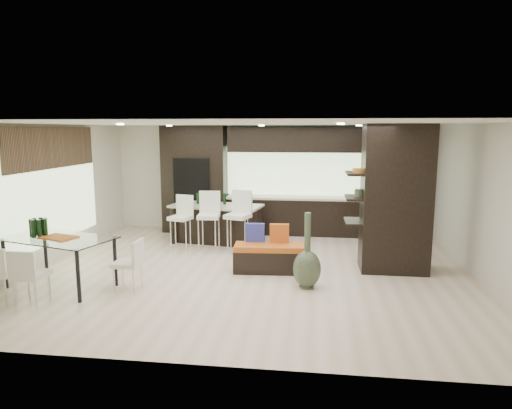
# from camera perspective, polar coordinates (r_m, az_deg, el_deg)

# --- Properties ---
(ground) EXTENTS (8.00, 8.00, 0.00)m
(ground) POSITION_cam_1_polar(r_m,az_deg,el_deg) (8.58, -0.52, -8.25)
(ground) COLOR beige
(ground) RESTS_ON ground
(back_wall) EXTENTS (8.00, 0.02, 2.70)m
(back_wall) POSITION_cam_1_polar(r_m,az_deg,el_deg) (11.72, 1.82, 3.24)
(back_wall) COLOR silver
(back_wall) RESTS_ON ground
(left_wall) EXTENTS (0.02, 7.00, 2.70)m
(left_wall) POSITION_cam_1_polar(r_m,az_deg,el_deg) (9.67, -24.73, 1.09)
(left_wall) COLOR silver
(left_wall) RESTS_ON ground
(right_wall) EXTENTS (0.02, 7.00, 2.70)m
(right_wall) POSITION_cam_1_polar(r_m,az_deg,el_deg) (8.69, 26.60, 0.12)
(right_wall) COLOR silver
(right_wall) RESTS_ON ground
(ceiling) EXTENTS (8.00, 7.00, 0.02)m
(ceiling) POSITION_cam_1_polar(r_m,az_deg,el_deg) (8.18, -0.55, 10.09)
(ceiling) COLOR white
(ceiling) RESTS_ON ground
(window_left) EXTENTS (0.04, 3.20, 1.90)m
(window_left) POSITION_cam_1_polar(r_m,az_deg,el_deg) (9.82, -23.92, 1.26)
(window_left) COLOR #B2D199
(window_left) RESTS_ON left_wall
(window_back) EXTENTS (3.40, 0.04, 1.20)m
(window_back) POSITION_cam_1_polar(r_m,az_deg,el_deg) (11.62, 4.76, 4.15)
(window_back) COLOR #B2D199
(window_back) RESTS_ON back_wall
(stone_accent) EXTENTS (0.08, 3.00, 0.80)m
(stone_accent) POSITION_cam_1_polar(r_m,az_deg,el_deg) (9.73, -24.12, 6.51)
(stone_accent) COLOR brown
(stone_accent) RESTS_ON left_wall
(ceiling_spots) EXTENTS (4.00, 3.00, 0.02)m
(ceiling_spots) POSITION_cam_1_polar(r_m,az_deg,el_deg) (8.43, -0.31, 9.93)
(ceiling_spots) COLOR white
(ceiling_spots) RESTS_ON ceiling
(back_cabinetry) EXTENTS (6.80, 0.68, 2.70)m
(back_cabinetry) POSITION_cam_1_polar(r_m,az_deg,el_deg) (11.36, 4.17, 3.03)
(back_cabinetry) COLOR black
(back_cabinetry) RESTS_ON ground
(refrigerator) EXTENTS (0.90, 0.68, 1.90)m
(refrigerator) POSITION_cam_1_polar(r_m,az_deg,el_deg) (11.74, -7.65, 1.20)
(refrigerator) COLOR black
(refrigerator) RESTS_ON ground
(partition_column) EXTENTS (1.20, 0.80, 2.70)m
(partition_column) POSITION_cam_1_polar(r_m,az_deg,el_deg) (8.72, 17.03, 0.73)
(partition_column) COLOR black
(partition_column) RESTS_ON ground
(kitchen_island) EXTENTS (2.20, 1.23, 0.87)m
(kitchen_island) POSITION_cam_1_polar(r_m,az_deg,el_deg) (10.69, -4.96, -2.36)
(kitchen_island) COLOR black
(kitchen_island) RESTS_ON ground
(stool_left) EXTENTS (0.52, 0.52, 0.95)m
(stool_left) POSITION_cam_1_polar(r_m,az_deg,el_deg) (10.13, -9.41, -2.86)
(stool_left) COLOR white
(stool_left) RESTS_ON ground
(stool_mid) EXTENTS (0.49, 0.49, 1.03)m
(stool_mid) POSITION_cam_1_polar(r_m,az_deg,el_deg) (9.94, -5.92, -2.79)
(stool_mid) COLOR white
(stool_mid) RESTS_ON ground
(stool_right) EXTENTS (0.59, 0.59, 1.05)m
(stool_right) POSITION_cam_1_polar(r_m,az_deg,el_deg) (9.80, -2.29, -2.83)
(stool_right) COLOR white
(stool_right) RESTS_ON ground
(bench) EXTENTS (1.35, 0.59, 0.51)m
(bench) POSITION_cam_1_polar(r_m,az_deg,el_deg) (8.46, 1.78, -6.70)
(bench) COLOR black
(bench) RESTS_ON ground
(floor_vase) EXTENTS (0.48, 0.48, 1.26)m
(floor_vase) POSITION_cam_1_polar(r_m,az_deg,el_deg) (7.57, 6.42, -5.73)
(floor_vase) COLOR #3F4C35
(floor_vase) RESTS_ON ground
(dining_table) EXTENTS (1.95, 1.43, 0.84)m
(dining_table) POSITION_cam_1_polar(r_m,az_deg,el_deg) (8.27, -23.26, -6.67)
(dining_table) COLOR white
(dining_table) RESTS_ON ground
(chair_near) EXTENTS (0.44, 0.44, 0.80)m
(chair_near) POSITION_cam_1_polar(r_m,az_deg,el_deg) (7.64, -26.27, -8.32)
(chair_near) COLOR white
(chair_near) RESTS_ON ground
(chair_end) EXTENTS (0.43, 0.43, 0.77)m
(chair_end) POSITION_cam_1_polar(r_m,az_deg,el_deg) (7.76, -15.77, -7.53)
(chair_end) COLOR white
(chair_end) RESTS_ON ground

